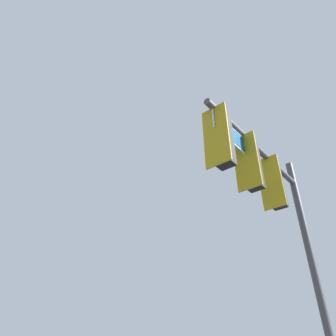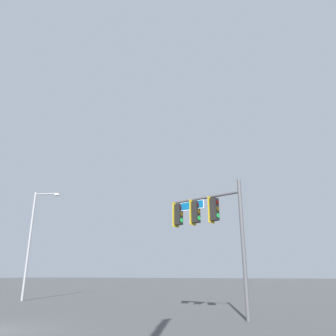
# 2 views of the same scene
# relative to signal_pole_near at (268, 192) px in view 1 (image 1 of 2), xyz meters

# --- Properties ---
(signal_pole_near) EXTENTS (4.07, 1.20, 6.20)m
(signal_pole_near) POSITION_rel_signal_pole_near_xyz_m (0.00, 0.00, 0.00)
(signal_pole_near) COLOR #47474C
(signal_pole_near) RESTS_ON ground_plane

